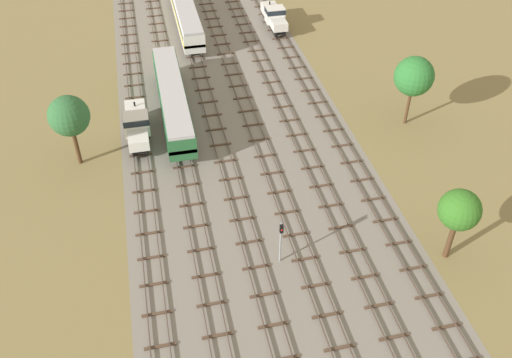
% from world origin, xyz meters
% --- Properties ---
extents(ground_plane, '(480.00, 480.00, 0.00)m').
position_xyz_m(ground_plane, '(0.00, 56.00, 0.00)').
color(ground_plane, olive).
extents(ballast_bed, '(25.52, 176.00, 0.01)m').
position_xyz_m(ballast_bed, '(0.00, 56.00, 0.00)').
color(ballast_bed, gray).
rests_on(ballast_bed, ground).
extents(track_far_left, '(2.40, 126.00, 0.29)m').
position_xyz_m(track_far_left, '(-10.76, 57.00, 0.14)').
color(track_far_left, '#47382D').
rests_on(track_far_left, ground).
extents(track_left, '(2.40, 126.00, 0.29)m').
position_xyz_m(track_left, '(-6.45, 57.00, 0.14)').
color(track_left, '#47382D').
rests_on(track_left, ground).
extents(track_centre_left, '(2.40, 126.00, 0.29)m').
position_xyz_m(track_centre_left, '(-2.15, 57.00, 0.14)').
color(track_centre_left, '#47382D').
rests_on(track_centre_left, ground).
extents(track_centre, '(2.40, 126.00, 0.29)m').
position_xyz_m(track_centre, '(2.15, 57.00, 0.14)').
color(track_centre, '#47382D').
rests_on(track_centre, ground).
extents(track_centre_right, '(2.40, 126.00, 0.29)m').
position_xyz_m(track_centre_right, '(6.45, 57.00, 0.14)').
color(track_centre_right, '#47382D').
rests_on(track_centre_right, ground).
extents(track_right, '(2.40, 126.00, 0.29)m').
position_xyz_m(track_right, '(10.76, 57.00, 0.14)').
color(track_right, '#47382D').
rests_on(track_right, ground).
extents(shunter_loco_far_left_nearest, '(2.74, 8.46, 3.10)m').
position_xyz_m(shunter_loco_far_left_nearest, '(-10.76, 55.65, 2.01)').
color(shunter_loco_far_left_nearest, white).
rests_on(shunter_loco_far_left_nearest, ground).
extents(diesel_railcar_left_near, '(2.96, 20.50, 3.80)m').
position_xyz_m(diesel_railcar_left_near, '(-6.45, 59.13, 2.60)').
color(diesel_railcar_left_near, '#286638').
rests_on(diesel_railcar_left_near, ground).
extents(shunter_loco_right_mid, '(2.74, 8.46, 3.10)m').
position_xyz_m(shunter_loco_right_mid, '(10.76, 80.26, 2.01)').
color(shunter_loco_right_mid, white).
rests_on(shunter_loco_right_mid, ground).
extents(passenger_coach_centre_left_midfar, '(2.96, 22.00, 3.80)m').
position_xyz_m(passenger_coach_centre_left_midfar, '(-2.15, 83.26, 2.61)').
color(passenger_coach_centre_left_midfar, white).
rests_on(passenger_coach_centre_left_midfar, ground).
extents(signal_post_nearest, '(0.28, 0.47, 4.52)m').
position_xyz_m(signal_post_nearest, '(0.00, 34.76, 2.91)').
color(signal_post_nearest, gray).
rests_on(signal_post_nearest, ground).
extents(lineside_tree_0, '(4.11, 4.11, 7.88)m').
position_xyz_m(lineside_tree_0, '(-17.01, 52.64, 5.78)').
color(lineside_tree_0, '#4C331E').
rests_on(lineside_tree_0, ground).
extents(lineside_tree_1, '(3.48, 3.48, 7.16)m').
position_xyz_m(lineside_tree_1, '(14.16, 32.28, 5.35)').
color(lineside_tree_1, '#4C331E').
rests_on(lineside_tree_1, ground).
extents(lineside_tree_2, '(4.35, 4.35, 8.21)m').
position_xyz_m(lineside_tree_2, '(19.35, 52.26, 6.01)').
color(lineside_tree_2, '#4C331E').
rests_on(lineside_tree_2, ground).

